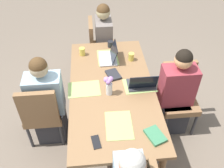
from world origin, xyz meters
name	(u,v)px	position (x,y,z in m)	size (l,w,h in m)	color
ground_plane	(112,128)	(0.00, 0.00, 0.00)	(10.00, 10.00, 0.00)	#756656
dining_table	(112,92)	(0.00, 0.00, 0.67)	(1.91, 0.96, 0.75)	olive
chair_head_right_left_near	(99,45)	(1.29, 0.08, 0.50)	(0.44, 0.44, 0.90)	olive
person_head_right_left_near	(104,45)	(1.23, 0.01, 0.53)	(0.40, 0.36, 1.19)	#2D2D33
chair_near_left_far	(178,93)	(0.08, -0.84, 0.50)	(0.44, 0.44, 0.90)	olive
person_near_left_far	(175,96)	(0.01, -0.78, 0.53)	(0.36, 0.40, 1.19)	#2D2D33
chair_far_right_near	(42,111)	(-0.07, 0.82, 0.50)	(0.44, 0.44, 0.90)	olive
person_far_right_near	(48,105)	(0.01, 0.76, 0.53)	(0.36, 0.40, 1.19)	#2D2D33
flower_vase	(109,84)	(-0.10, 0.04, 0.89)	(0.09, 0.10, 0.23)	silver
placemat_head_right_left_near	(108,58)	(0.58, 0.00, 0.75)	(0.36, 0.26, 0.00)	#9EBC66
placemat_head_left_left_mid	(119,125)	(-0.55, -0.01, 0.75)	(0.36, 0.26, 0.00)	#9EBC66
placemat_near_left_far	(139,85)	(0.00, -0.32, 0.75)	(0.36, 0.26, 0.00)	#9EBC66
placemat_far_right_near	(84,89)	(0.00, 0.32, 0.75)	(0.36, 0.26, 0.00)	#9EBC66
laptop_head_right_left_near	(110,57)	(0.54, -0.02, 0.79)	(0.32, 0.22, 0.21)	silver
laptop_near_left_far	(142,84)	(-0.02, -0.34, 0.79)	(0.22, 0.32, 0.21)	#38383D
coffee_mug_near_left	(82,52)	(0.68, 0.33, 0.80)	(0.07, 0.07, 0.10)	#DBC64C
coffee_mug_near_right	(131,57)	(0.50, -0.30, 0.80)	(0.07, 0.07, 0.10)	#DBC64C
coffee_mug_centre_left	(111,44)	(0.84, -0.06, 0.79)	(0.08, 0.08, 0.09)	#232328
book_red_cover	(155,135)	(-0.72, -0.34, 0.76)	(0.20, 0.14, 0.03)	#3D7F56
book_blue_cover	(113,75)	(0.21, -0.03, 0.76)	(0.20, 0.14, 0.03)	#28282D
phone_black	(96,142)	(-0.73, 0.22, 0.75)	(0.15, 0.07, 0.01)	black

